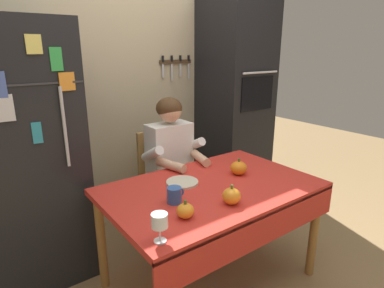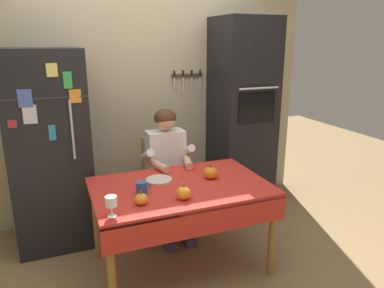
{
  "view_description": "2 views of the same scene",
  "coord_description": "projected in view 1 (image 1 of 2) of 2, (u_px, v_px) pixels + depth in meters",
  "views": [
    {
      "loc": [
        -1.26,
        -1.39,
        1.62
      ],
      "look_at": [
        -0.08,
        0.22,
        1.01
      ],
      "focal_mm": 29.89,
      "sensor_mm": 36.0,
      "label": 1
    },
    {
      "loc": [
        -0.9,
        -2.44,
        1.86
      ],
      "look_at": [
        0.15,
        0.22,
        1.03
      ],
      "focal_mm": 33.63,
      "sensor_mm": 36.0,
      "label": 2
    }
  ],
  "objects": [
    {
      "name": "chair_behind_person",
      "position": [
        163.0,
        178.0,
        2.83
      ],
      "size": [
        0.4,
        0.4,
        0.93
      ],
      "color": "tan",
      "rests_on": "ground"
    },
    {
      "name": "back_wall_assembly",
      "position": [
        130.0,
        84.0,
        2.95
      ],
      "size": [
        3.7,
        0.13,
        2.6
      ],
      "color": "#BCAD89",
      "rests_on": "ground"
    },
    {
      "name": "pumpkin_large",
      "position": [
        185.0,
        211.0,
        1.71
      ],
      "size": [
        0.1,
        0.1,
        0.1
      ],
      "color": "orange",
      "rests_on": "dining_table"
    },
    {
      "name": "coffee_mug",
      "position": [
        174.0,
        195.0,
        1.88
      ],
      "size": [
        0.11,
        0.09,
        0.1
      ],
      "color": "#2D569E",
      "rests_on": "dining_table"
    },
    {
      "name": "ground_plane",
      "position": [
        219.0,
        287.0,
        2.26
      ],
      "size": [
        10.0,
        10.0,
        0.0
      ],
      "primitive_type": "plane",
      "color": "#93754C",
      "rests_on": "ground"
    },
    {
      "name": "pumpkin_medium",
      "position": [
        232.0,
        196.0,
        1.86
      ],
      "size": [
        0.11,
        0.11,
        0.12
      ],
      "color": "orange",
      "rests_on": "dining_table"
    },
    {
      "name": "refrigerator",
      "position": [
        26.0,
        157.0,
        2.2
      ],
      "size": [
        0.68,
        0.71,
        1.8
      ],
      "color": "black",
      "rests_on": "ground"
    },
    {
      "name": "wine_glass",
      "position": [
        160.0,
        222.0,
        1.48
      ],
      "size": [
        0.08,
        0.08,
        0.15
      ],
      "color": "white",
      "rests_on": "dining_table"
    },
    {
      "name": "seated_person",
      "position": [
        174.0,
        160.0,
        2.62
      ],
      "size": [
        0.47,
        0.55,
        1.25
      ],
      "color": "#38384C",
      "rests_on": "ground"
    },
    {
      "name": "dining_table",
      "position": [
        214.0,
        198.0,
        2.13
      ],
      "size": [
        1.4,
        0.9,
        0.74
      ],
      "color": "#9E6B33",
      "rests_on": "ground"
    },
    {
      "name": "wall_oven",
      "position": [
        235.0,
        105.0,
        3.32
      ],
      "size": [
        0.6,
        0.64,
        2.1
      ],
      "color": "black",
      "rests_on": "ground"
    },
    {
      "name": "pumpkin_small",
      "position": [
        239.0,
        168.0,
        2.3
      ],
      "size": [
        0.12,
        0.12,
        0.12
      ],
      "color": "orange",
      "rests_on": "dining_table"
    },
    {
      "name": "serving_tray",
      "position": [
        182.0,
        182.0,
        2.16
      ],
      "size": [
        0.22,
        0.22,
        0.02
      ],
      "primitive_type": "cylinder",
      "color": "beige",
      "rests_on": "dining_table"
    }
  ]
}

